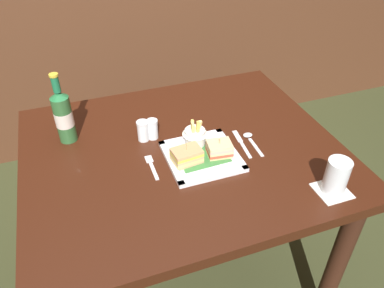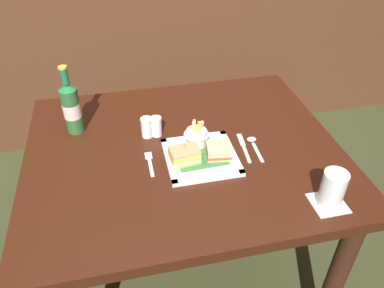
{
  "view_description": "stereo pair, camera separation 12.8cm",
  "coord_description": "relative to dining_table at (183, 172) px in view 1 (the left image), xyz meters",
  "views": [
    {
      "loc": [
        -0.32,
        -1.0,
        1.58
      ],
      "look_at": [
        0.02,
        -0.04,
        0.8
      ],
      "focal_mm": 35.12,
      "sensor_mm": 36.0,
      "label": 1
    },
    {
      "loc": [
        -0.2,
        -1.03,
        1.58
      ],
      "look_at": [
        0.02,
        -0.04,
        0.8
      ],
      "focal_mm": 35.12,
      "sensor_mm": 36.0,
      "label": 2
    }
  ],
  "objects": [
    {
      "name": "ground_plane",
      "position": [
        0.0,
        0.0,
        -0.65
      ],
      "size": [
        6.0,
        6.0,
        0.0
      ],
      "primitive_type": "plane",
      "color": "#34391E"
    },
    {
      "name": "drink_coaster",
      "position": [
        0.37,
        -0.36,
        0.11
      ],
      "size": [
        0.1,
        0.1,
        0.0
      ],
      "primitive_type": "cube",
      "color": "silver",
      "rests_on": "dining_table"
    },
    {
      "name": "beer_bottle",
      "position": [
        -0.37,
        0.19,
        0.22
      ],
      "size": [
        0.06,
        0.06,
        0.26
      ],
      "color": "#2D5C2F",
      "rests_on": "dining_table"
    },
    {
      "name": "pepper_shaker",
      "position": [
        -0.08,
        0.1,
        0.15
      ],
      "size": [
        0.04,
        0.04,
        0.08
      ],
      "color": "silver",
      "rests_on": "dining_table"
    },
    {
      "name": "square_plate",
      "position": [
        0.05,
        -0.07,
        0.12
      ],
      "size": [
        0.24,
        0.24,
        0.02
      ],
      "color": "white",
      "rests_on": "dining_table"
    },
    {
      "name": "sandwich_half_left",
      "position": [
        -0.01,
        -0.08,
        0.15
      ],
      "size": [
        0.1,
        0.08,
        0.07
      ],
      "color": "tan",
      "rests_on": "square_plate"
    },
    {
      "name": "salt_shaker",
      "position": [
        -0.12,
        0.1,
        0.15
      ],
      "size": [
        0.04,
        0.04,
        0.08
      ],
      "color": "silver",
      "rests_on": "dining_table"
    },
    {
      "name": "spoon",
      "position": [
        0.25,
        -0.03,
        0.12
      ],
      "size": [
        0.04,
        0.14,
        0.01
      ],
      "color": "silver",
      "rests_on": "dining_table"
    },
    {
      "name": "water_glass",
      "position": [
        0.37,
        -0.36,
        0.17
      ],
      "size": [
        0.07,
        0.07,
        0.12
      ],
      "color": "silver",
      "rests_on": "dining_table"
    },
    {
      "name": "fries_cup",
      "position": [
        0.05,
        -0.0,
        0.17
      ],
      "size": [
        0.09,
        0.09,
        0.1
      ],
      "color": "white",
      "rests_on": "square_plate"
    },
    {
      "name": "sandwich_half_right",
      "position": [
        0.1,
        -0.08,
        0.15
      ],
      "size": [
        0.09,
        0.08,
        0.07
      ],
      "color": "#DFB47C",
      "rests_on": "square_plate"
    },
    {
      "name": "fork",
      "position": [
        -0.13,
        -0.06,
        0.11
      ],
      "size": [
        0.02,
        0.13,
        0.0
      ],
      "color": "silver",
      "rests_on": "dining_table"
    },
    {
      "name": "knife",
      "position": [
        0.21,
        -0.04,
        0.11
      ],
      "size": [
        0.03,
        0.17,
        0.0
      ],
      "color": "silver",
      "rests_on": "dining_table"
    },
    {
      "name": "dining_table",
      "position": [
        0.0,
        0.0,
        0.0
      ],
      "size": [
        1.1,
        0.92,
        0.76
      ],
      "color": "#37170B",
      "rests_on": "ground_plane"
    }
  ]
}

